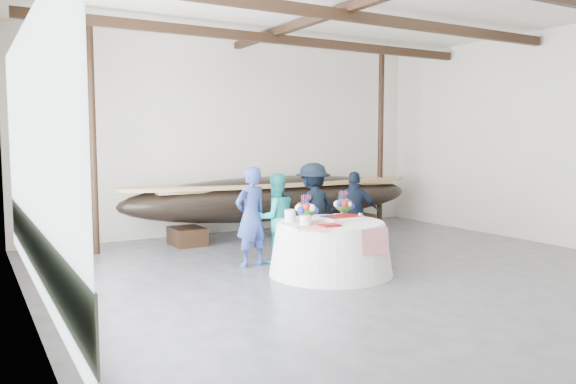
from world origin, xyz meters
TOP-DOWN VIEW (x-y plane):
  - floor at (0.00, 0.00)m, footprint 10.00×12.00m
  - wall_back at (0.00, 6.00)m, footprint 10.00×0.02m
  - wall_left at (-5.00, 0.00)m, footprint 0.02×12.00m
  - pavilion_structure at (0.00, 0.83)m, footprint 9.80×11.76m
  - open_bay at (-4.95, 1.00)m, footprint 0.03×7.00m
  - longboat_display at (0.55, 4.88)m, footprint 7.33×1.47m
  - banquet_table at (-0.49, 1.27)m, footprint 2.03×2.03m
  - tabletop_items at (-0.49, 1.40)m, footprint 1.85×1.53m
  - guest_woman_blue at (-1.37, 2.44)m, footprint 0.70×0.54m
  - guest_woman_teal at (-0.86, 2.47)m, footprint 0.82×0.66m
  - guest_man_left at (0.09, 2.72)m, footprint 1.24×0.84m
  - guest_man_right at (0.76, 2.29)m, footprint 1.00×0.84m

SIDE VIEW (x-z plane):
  - floor at x=0.00m, z-range -0.01..0.01m
  - banquet_table at x=-0.49m, z-range 0.00..0.87m
  - guest_man_right at x=0.76m, z-range 0.00..1.60m
  - guest_woman_teal at x=-0.86m, z-range 0.00..1.61m
  - guest_woman_blue at x=-1.37m, z-range 0.00..1.74m
  - longboat_display at x=0.55m, z-range 0.19..1.56m
  - guest_man_left at x=0.09m, z-range 0.00..1.76m
  - tabletop_items at x=-0.49m, z-range 0.82..1.22m
  - open_bay at x=-4.95m, z-range 0.23..3.43m
  - wall_back at x=0.00m, z-range 0.00..4.50m
  - wall_left at x=-5.00m, z-range 0.00..4.50m
  - pavilion_structure at x=0.00m, z-range 1.75..6.25m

